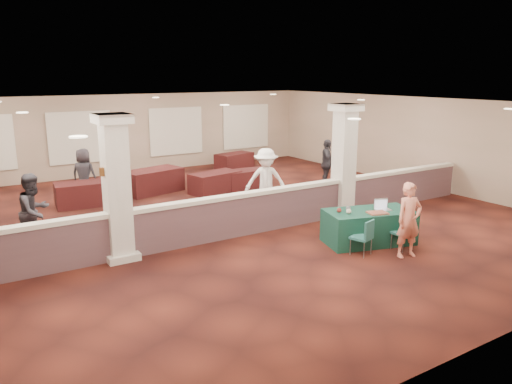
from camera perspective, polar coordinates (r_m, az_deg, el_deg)
ground at (r=14.18m, az=-3.43°, el=-3.05°), size 16.00×16.00×0.00m
wall_back at (r=21.10m, az=-14.17°, el=6.44°), size 16.00×0.04×3.20m
wall_front at (r=8.01m, az=25.57°, el=-5.48°), size 16.00×0.04×3.20m
wall_right at (r=18.97m, az=18.23°, el=5.43°), size 0.04×16.00×3.20m
ceiling at (r=13.62m, az=-3.62°, el=9.97°), size 16.00×16.00×0.02m
partition_wall at (r=12.78m, az=-0.19°, el=-2.23°), size 15.60×0.28×1.10m
column_left at (r=11.11m, az=-15.65°, el=0.56°), size 0.72×0.72×3.20m
column_right at (r=14.34m, az=10.02°, el=3.67°), size 0.72×0.72×3.20m
sconce_left at (r=10.96m, az=-17.17°, el=2.23°), size 0.12×0.12×0.18m
sconce_right at (r=11.12m, az=-14.39°, el=2.56°), size 0.12×0.12×0.18m
near_table at (r=12.38m, az=12.75°, el=-3.89°), size 2.31×1.61×0.81m
conf_chair_main at (r=12.03m, az=16.71°, el=-4.22°), size 0.43×0.43×0.82m
conf_chair_side at (r=11.48m, az=12.30°, el=-4.78°), size 0.52×0.52×0.83m
woman at (r=11.56m, az=17.08°, el=-3.09°), size 0.68×0.52×1.69m
far_table_front_center at (r=17.22m, az=-4.71°, el=1.09°), size 1.88×1.20×0.70m
far_table_front_right at (r=17.83m, az=-1.11°, el=1.50°), size 1.66×0.87×0.66m
far_table_back_left at (r=16.37m, az=-18.83°, el=-0.19°), size 1.89×1.07×0.73m
far_table_back_center at (r=17.52m, az=-11.69°, el=1.24°), size 2.17×1.44×0.81m
far_table_back_right at (r=21.55m, az=-2.50°, el=3.57°), size 1.80×1.20×0.67m
attendee_a at (r=12.61m, az=-24.00°, el=-2.06°), size 0.97×0.92×1.80m
attendee_b at (r=14.63m, az=1.15°, el=1.32°), size 1.31×1.16×1.90m
attendee_c at (r=17.95m, az=8.09°, el=3.20°), size 0.95×1.13×1.75m
attendee_d at (r=17.08m, az=-19.05°, el=1.95°), size 0.91×0.87×1.67m
laptop_base at (r=12.38m, az=14.32°, el=-1.99°), size 0.42×0.35×0.02m
laptop_screen at (r=12.45m, az=14.07°, el=-1.26°), size 0.35×0.12×0.24m
screen_glow at (r=12.45m, az=14.08°, el=-1.34°), size 0.32×0.10×0.21m
knitting at (r=12.06m, az=13.71°, el=-2.33°), size 0.52×0.44×0.03m
yarn_cream at (r=11.88m, az=10.54°, el=-2.18°), size 0.12×0.12×0.12m
yarn_red at (r=11.96m, az=9.48°, el=-2.06°), size 0.11×0.11×0.11m
yarn_grey at (r=12.14m, az=10.50°, el=-1.86°), size 0.11×0.11×0.11m
scissors at (r=12.36m, az=16.46°, el=-2.15°), size 0.14×0.07×0.01m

